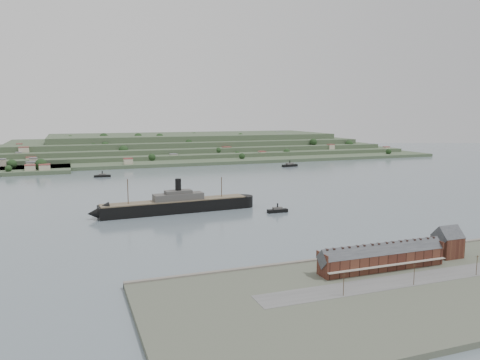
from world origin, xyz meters
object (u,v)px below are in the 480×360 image
object	(u,v)px
terrace_row	(382,257)
gabled_building	(447,243)
steamship	(171,205)
tugboat	(277,210)

from	to	relation	value
terrace_row	gabled_building	bearing A→B (deg)	6.12
steamship	tugboat	world-z (taller)	steamship
terrace_row	gabled_building	distance (m)	37.74
gabled_building	steamship	distance (m)	168.27
terrace_row	steamship	xyz separation A→B (m)	(-55.41, 144.27, -1.95)
gabled_building	steamship	size ratio (longest dim) A/B	0.13
terrace_row	tugboat	distance (m)	121.62
gabled_building	terrace_row	bearing A→B (deg)	-173.88
terrace_row	tugboat	xyz separation A→B (m)	(9.72, 121.11, -5.34)
gabled_building	tugboat	world-z (taller)	gabled_building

